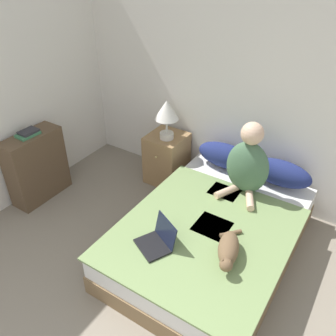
{
  "coord_description": "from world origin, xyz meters",
  "views": [
    {
      "loc": [
        0.95,
        0.32,
        2.56
      ],
      "look_at": [
        -0.51,
        2.6,
        0.75
      ],
      "focal_mm": 38.0,
      "sensor_mm": 36.0,
      "label": 1
    }
  ],
  "objects_px": {
    "table_lamp": "(167,113)",
    "bed": "(212,237)",
    "pillow_near": "(225,156)",
    "bookshelf": "(37,166)",
    "laptop_open": "(157,241)",
    "book_stack_top": "(28,133)",
    "cat_tabby": "(228,250)",
    "nightstand": "(167,158)",
    "person_sitting": "(248,164)",
    "pillow_far": "(281,173)"
  },
  "relations": [
    {
      "from": "bed",
      "to": "cat_tabby",
      "type": "relative_size",
      "value": 3.66
    },
    {
      "from": "table_lamp",
      "to": "bed",
      "type": "bearing_deg",
      "value": -36.74
    },
    {
      "from": "person_sitting",
      "to": "table_lamp",
      "type": "distance_m",
      "value": 1.07
    },
    {
      "from": "person_sitting",
      "to": "nightstand",
      "type": "distance_m",
      "value": 1.17
    },
    {
      "from": "table_lamp",
      "to": "bookshelf",
      "type": "height_order",
      "value": "table_lamp"
    },
    {
      "from": "person_sitting",
      "to": "nightstand",
      "type": "height_order",
      "value": "person_sitting"
    },
    {
      "from": "bed",
      "to": "pillow_far",
      "type": "height_order",
      "value": "pillow_far"
    },
    {
      "from": "nightstand",
      "to": "bookshelf",
      "type": "distance_m",
      "value": 1.48
    },
    {
      "from": "bed",
      "to": "pillow_near",
      "type": "relative_size",
      "value": 3.21
    },
    {
      "from": "bed",
      "to": "nightstand",
      "type": "height_order",
      "value": "nightstand"
    },
    {
      "from": "bed",
      "to": "table_lamp",
      "type": "bearing_deg",
      "value": 143.26
    },
    {
      "from": "pillow_far",
      "to": "person_sitting",
      "type": "bearing_deg",
      "value": -130.86
    },
    {
      "from": "bed",
      "to": "person_sitting",
      "type": "xyz_separation_m",
      "value": [
        0.05,
        0.56,
        0.52
      ]
    },
    {
      "from": "pillow_far",
      "to": "person_sitting",
      "type": "height_order",
      "value": "person_sitting"
    },
    {
      "from": "person_sitting",
      "to": "bookshelf",
      "type": "height_order",
      "value": "person_sitting"
    },
    {
      "from": "bed",
      "to": "bookshelf",
      "type": "xyz_separation_m",
      "value": [
        -2.05,
        -0.26,
        0.19
      ]
    },
    {
      "from": "bed",
      "to": "table_lamp",
      "type": "xyz_separation_m",
      "value": [
        -0.98,
        0.73,
        0.72
      ]
    },
    {
      "from": "pillow_near",
      "to": "table_lamp",
      "type": "relative_size",
      "value": 1.36
    },
    {
      "from": "book_stack_top",
      "to": "cat_tabby",
      "type": "bearing_deg",
      "value": -1.54
    },
    {
      "from": "person_sitting",
      "to": "laptop_open",
      "type": "relative_size",
      "value": 2.01
    },
    {
      "from": "bed",
      "to": "pillow_near",
      "type": "distance_m",
      "value": 0.97
    },
    {
      "from": "nightstand",
      "to": "laptop_open",
      "type": "bearing_deg",
      "value": -59.98
    },
    {
      "from": "pillow_near",
      "to": "table_lamp",
      "type": "xyz_separation_m",
      "value": [
        -0.67,
        -0.12,
        0.38
      ]
    },
    {
      "from": "person_sitting",
      "to": "book_stack_top",
      "type": "distance_m",
      "value": 2.26
    },
    {
      "from": "cat_tabby",
      "to": "laptop_open",
      "type": "height_order",
      "value": "laptop_open"
    },
    {
      "from": "pillow_near",
      "to": "table_lamp",
      "type": "distance_m",
      "value": 0.79
    },
    {
      "from": "bed",
      "to": "laptop_open",
      "type": "height_order",
      "value": "laptop_open"
    },
    {
      "from": "bed",
      "to": "bookshelf",
      "type": "height_order",
      "value": "bookshelf"
    },
    {
      "from": "bed",
      "to": "book_stack_top",
      "type": "distance_m",
      "value": 2.16
    },
    {
      "from": "book_stack_top",
      "to": "table_lamp",
      "type": "bearing_deg",
      "value": 42.95
    },
    {
      "from": "cat_tabby",
      "to": "bookshelf",
      "type": "relative_size",
      "value": 0.69
    },
    {
      "from": "bookshelf",
      "to": "pillow_near",
      "type": "bearing_deg",
      "value": 32.6
    },
    {
      "from": "book_stack_top",
      "to": "person_sitting",
      "type": "bearing_deg",
      "value": 21.36
    },
    {
      "from": "cat_tabby",
      "to": "table_lamp",
      "type": "xyz_separation_m",
      "value": [
        -1.27,
        1.06,
        0.44
      ]
    },
    {
      "from": "pillow_far",
      "to": "table_lamp",
      "type": "xyz_separation_m",
      "value": [
        -1.29,
        -0.12,
        0.38
      ]
    },
    {
      "from": "laptop_open",
      "to": "book_stack_top",
      "type": "xyz_separation_m",
      "value": [
        -1.8,
        0.26,
        0.36
      ]
    },
    {
      "from": "pillow_near",
      "to": "person_sitting",
      "type": "relative_size",
      "value": 0.83
    },
    {
      "from": "laptop_open",
      "to": "book_stack_top",
      "type": "relative_size",
      "value": 1.59
    },
    {
      "from": "pillow_near",
      "to": "bed",
      "type": "bearing_deg",
      "value": -70.18
    },
    {
      "from": "bed",
      "to": "table_lamp",
      "type": "height_order",
      "value": "table_lamp"
    },
    {
      "from": "pillow_far",
      "to": "table_lamp",
      "type": "height_order",
      "value": "table_lamp"
    },
    {
      "from": "cat_tabby",
      "to": "book_stack_top",
      "type": "distance_m",
      "value": 2.36
    },
    {
      "from": "pillow_near",
      "to": "laptop_open",
      "type": "distance_m",
      "value": 1.38
    },
    {
      "from": "laptop_open",
      "to": "bookshelf",
      "type": "bearing_deg",
      "value": -161.56
    },
    {
      "from": "nightstand",
      "to": "table_lamp",
      "type": "distance_m",
      "value": 0.62
    },
    {
      "from": "bookshelf",
      "to": "book_stack_top",
      "type": "xyz_separation_m",
      "value": [
        -0.0,
        -0.0,
        0.42
      ]
    },
    {
      "from": "cat_tabby",
      "to": "book_stack_top",
      "type": "relative_size",
      "value": 2.34
    },
    {
      "from": "cat_tabby",
      "to": "person_sitting",
      "type": "bearing_deg",
      "value": 175.76
    },
    {
      "from": "person_sitting",
      "to": "table_lamp",
      "type": "height_order",
      "value": "person_sitting"
    },
    {
      "from": "laptop_open",
      "to": "bookshelf",
      "type": "relative_size",
      "value": 0.47
    }
  ]
}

